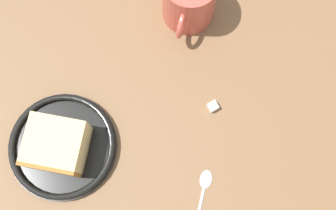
% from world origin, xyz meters
% --- Properties ---
extents(ground_plane, '(1.58, 1.58, 0.03)m').
position_xyz_m(ground_plane, '(0.00, 0.00, -0.01)').
color(ground_plane, brown).
extents(small_plate, '(0.17, 0.17, 0.02)m').
position_xyz_m(small_plate, '(-0.12, 0.06, 0.01)').
color(small_plate, black).
rests_on(small_plate, ground_plane).
extents(cake_slice, '(0.10, 0.10, 0.06)m').
position_xyz_m(cake_slice, '(-0.12, 0.06, 0.04)').
color(cake_slice, '#9E662D').
rests_on(cake_slice, small_plate).
extents(teaspoon, '(0.13, 0.03, 0.01)m').
position_xyz_m(teaspoon, '(-0.10, -0.18, 0.00)').
color(teaspoon, silver).
rests_on(teaspoon, ground_plane).
extents(sugar_cube, '(0.02, 0.02, 0.01)m').
position_xyz_m(sugar_cube, '(0.04, -0.14, 0.01)').
color(sugar_cube, white).
rests_on(sugar_cube, ground_plane).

